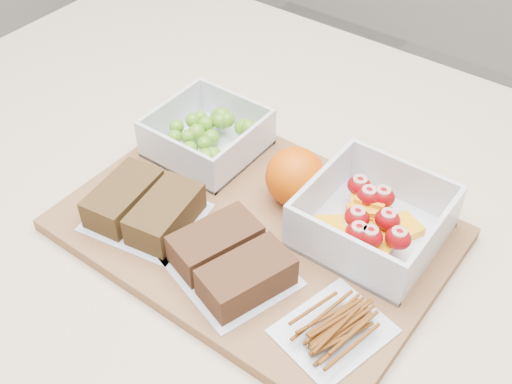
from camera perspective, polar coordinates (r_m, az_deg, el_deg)
cutting_board at (r=0.74m, az=-0.06°, el=-3.35°), size 0.42×0.30×0.02m
grape_container at (r=0.83m, az=-4.20°, el=5.03°), size 0.13×0.13×0.05m
fruit_container at (r=0.72m, az=10.29°, el=-2.53°), size 0.14×0.14×0.06m
orange at (r=0.75m, az=3.51°, el=1.36°), size 0.07×0.07×0.07m
sandwich_bag_left at (r=0.74m, az=-9.88°, el=-1.28°), size 0.14×0.13×0.04m
sandwich_bag_center at (r=0.68m, az=-2.25°, el=-6.13°), size 0.15×0.14×0.04m
pretzel_bag at (r=0.64m, az=6.98°, el=-11.63°), size 0.11×0.12×0.02m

